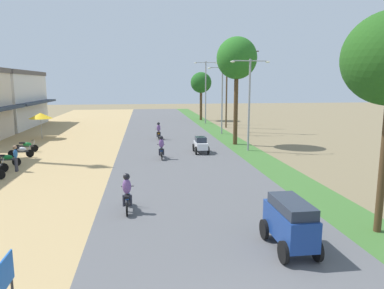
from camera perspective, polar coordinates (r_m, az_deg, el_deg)
parked_motorbike_fifth at (r=26.12m, az=-27.45°, el=-2.05°), size 1.80×0.54×0.94m
parked_motorbike_sixth at (r=28.79m, az=-25.58°, el=-0.91°), size 1.80×0.54×0.94m
parked_motorbike_seventh at (r=30.94m, az=-24.88°, el=-0.18°), size 1.80×0.54×0.94m
street_signboard at (r=9.33m, az=-27.99°, el=-18.78°), size 0.06×1.30×1.50m
vendor_umbrella at (r=37.55m, az=-23.00°, el=4.25°), size 2.20×2.20×2.52m
pedestrian_on_shoulder at (r=24.30m, az=-26.30°, el=-1.78°), size 0.25×0.37×1.62m
median_tree_second at (r=31.54m, az=7.15°, el=13.37°), size 3.45×3.45×9.24m
median_tree_third at (r=52.58m, az=1.45°, el=9.78°), size 3.02×3.02×6.94m
streetlamp_near at (r=28.65m, az=9.12°, el=7.31°), size 3.16×0.20×7.19m
streetlamp_mid at (r=38.16m, az=4.83°, el=7.90°), size 3.16×0.20×7.11m
streetlamp_far at (r=48.04m, az=2.19°, el=8.96°), size 3.16×0.20×8.19m
utility_pole_near at (r=39.83m, az=9.18°, el=8.81°), size 1.80×0.20×9.29m
utility_pole_far at (r=44.10m, az=5.53°, el=8.85°), size 1.80×0.20×9.12m
car_van_blue at (r=12.10m, az=15.35°, el=-11.77°), size 1.19×2.41×1.67m
car_hatchback_white at (r=27.65m, az=1.40°, el=0.06°), size 1.04×2.00×1.23m
motorbike_ahead_second at (r=15.29m, az=-10.31°, el=-7.68°), size 0.54×1.80×1.66m
motorbike_ahead_third at (r=25.52m, az=-4.91°, el=-0.54°), size 0.54×1.80×1.66m
motorbike_ahead_fourth at (r=34.40m, az=-5.35°, el=2.11°), size 0.54×1.80×1.66m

